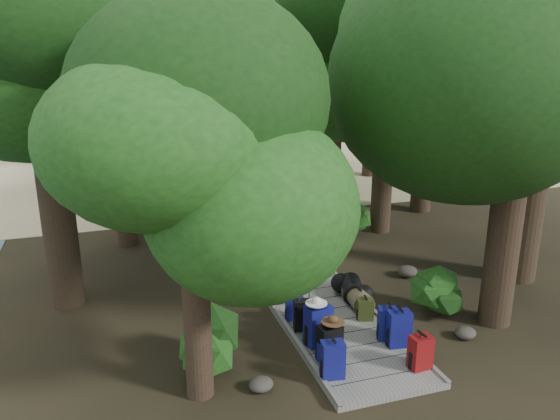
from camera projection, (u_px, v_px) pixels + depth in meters
name	position (u px, v px, depth m)	size (l,w,h in m)	color
ground	(293.00, 277.00, 13.15)	(120.00, 120.00, 0.00)	#312818
sand_beach	(190.00, 155.00, 27.72)	(40.00, 22.00, 0.02)	#CFBD8C
boardwalk	(280.00, 260.00, 14.05)	(2.00, 12.00, 0.12)	gray
backpack_left_a	(333.00, 358.00, 8.92)	(0.38, 0.26, 0.71)	navy
backpack_left_b	(329.00, 341.00, 9.40)	(0.40, 0.28, 0.73)	black
backpack_left_c	(318.00, 323.00, 9.90)	(0.45, 0.32, 0.84)	navy
backpack_left_d	(295.00, 306.00, 10.86)	(0.35, 0.25, 0.53)	navy
backpack_right_a	(421.00, 350.00, 9.18)	(0.37, 0.26, 0.66)	maroon
backpack_right_b	(399.00, 327.00, 9.87)	(0.41, 0.29, 0.74)	navy
backpack_right_c	(389.00, 322.00, 10.11)	(0.40, 0.28, 0.68)	navy
backpack_right_d	(365.00, 308.00, 10.84)	(0.32, 0.23, 0.48)	#323C18
duffel_right_khaki	(358.00, 298.00, 11.35)	(0.42, 0.63, 0.42)	brown
duffel_right_black	(352.00, 289.00, 11.73)	(0.46, 0.73, 0.46)	black
suitcase_on_boardwalk	(304.00, 315.00, 10.43)	(0.40, 0.22, 0.62)	black
lone_suitcase_on_sand	(228.00, 185.00, 20.47)	(0.39, 0.22, 0.61)	black
hat_brown	(333.00, 319.00, 9.29)	(0.41, 0.41, 0.12)	#51351E
hat_white	(316.00, 300.00, 9.71)	(0.39, 0.39, 0.13)	silver
kayak	(147.00, 182.00, 21.51)	(0.73, 3.36, 0.34)	#B42F0F
sun_lounger	(281.00, 173.00, 22.42)	(0.58, 1.80, 0.58)	silver
tree_right_a	(522.00, 96.00, 9.75)	(5.41, 5.41, 9.01)	black
tree_right_b	(551.00, 31.00, 11.48)	(6.33, 6.33, 11.30)	black
tree_right_c	(387.00, 86.00, 15.21)	(4.94, 4.94, 8.55)	black
tree_right_d	(431.00, 63.00, 17.05)	(5.25, 5.25, 9.62)	black
tree_right_e	(336.00, 77.00, 19.90)	(4.71, 4.71, 8.48)	black
tree_right_f	(375.00, 62.00, 21.99)	(5.25, 5.25, 9.38)	black
tree_left_a	(192.00, 210.00, 7.87)	(3.71, 3.71, 6.18)	black
tree_left_b	(40.00, 68.00, 10.38)	(5.51, 5.51, 9.92)	black
tree_left_c	(115.00, 91.00, 14.15)	(4.87, 4.87, 8.46)	black
tree_back_a	(164.00, 59.00, 25.51)	(5.48, 5.48, 9.48)	black
tree_back_b	(227.00, 55.00, 26.94)	(5.46, 5.46, 9.75)	black
tree_back_c	(282.00, 62.00, 26.78)	(5.05, 5.05, 9.10)	black
tree_back_d	(61.00, 84.00, 23.36)	(4.49, 4.49, 7.49)	black
palm_right_a	(324.00, 98.00, 18.56)	(4.25, 4.25, 7.24)	#143910
palm_right_b	(324.00, 84.00, 23.96)	(3.83, 3.83, 7.40)	#143910
palm_right_c	(251.00, 95.00, 24.81)	(4.00, 4.00, 6.36)	#143910
palm_left_a	(93.00, 115.00, 16.43)	(4.22, 4.22, 6.71)	#143910
rock_left_a	(261.00, 384.00, 8.83)	(0.41, 0.37, 0.22)	#4C473F
rock_left_b	(202.00, 331.00, 10.51)	(0.33, 0.29, 0.18)	#4C473F
rock_left_c	(227.00, 275.00, 12.86)	(0.60, 0.54, 0.33)	#4C473F
rock_left_d	(173.00, 247.00, 14.84)	(0.32, 0.29, 0.18)	#4C473F
rock_right_a	(465.00, 333.00, 10.40)	(0.41, 0.36, 0.22)	#4C473F
rock_right_b	(407.00, 271.00, 13.16)	(0.49, 0.44, 0.27)	#4C473F
rock_right_c	(343.00, 245.00, 14.98)	(0.35, 0.32, 0.19)	#4C473F
rock_right_d	(338.00, 211.00, 17.88)	(0.55, 0.49, 0.30)	#4C473F
shrub_left_a	(209.00, 342.00, 9.35)	(1.11, 1.11, 1.00)	#194314
shrub_left_b	(204.00, 255.00, 13.51)	(0.87, 0.87, 0.78)	#194314
shrub_left_c	(153.00, 213.00, 16.25)	(1.27, 1.27, 1.14)	#194314
shrub_right_a	(435.00, 294.00, 11.13)	(1.12, 1.12, 1.01)	#194314
shrub_right_b	(350.00, 218.00, 15.97)	(1.11, 1.11, 1.00)	#194314
shrub_right_c	(306.00, 196.00, 18.67)	(0.89, 0.89, 0.80)	#194314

